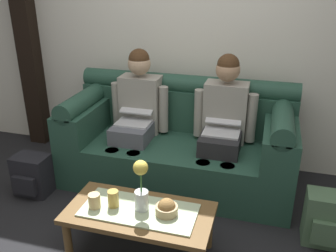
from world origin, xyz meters
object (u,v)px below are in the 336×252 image
couch (179,143)px  person_left (137,111)px  backpack_left (32,175)px  cup_near_left (113,199)px  coffee_table (139,216)px  snack_bowl (167,208)px  backpack_right (327,220)px  cup_near_right (94,201)px  person_right (223,120)px  flower_vase (141,186)px

couch → person_left: (-0.40, -0.00, 0.28)m
backpack_left → cup_near_left: bearing=-25.2°
coffee_table → snack_bowl: snack_bowl is taller
coffee_table → snack_bowl: size_ratio=6.75×
backpack_right → backpack_left: (-2.46, -0.02, -0.02)m
cup_near_right → backpack_left: 1.06m
person_right → backpack_left: person_right is taller
person_left → snack_bowl: bearing=-60.9°
cup_near_right → cup_near_left: bearing=21.8°
cup_near_left → backpack_right: (1.45, 0.49, -0.23)m
flower_vase → cup_near_right: flower_vase is taller
person_left → coffee_table: size_ratio=1.22×
snack_bowl → backpack_right: snack_bowl is taller
cup_near_right → backpack_right: (1.57, 0.54, -0.23)m
cup_near_left → cup_near_right: cup_near_left is taller
cup_near_left → backpack_left: 1.14m
couch → backpack_right: couch is taller
couch → backpack_left: (-1.19, -0.61, -0.19)m
backpack_right → snack_bowl: bearing=-156.1°
coffee_table → backpack_right: (1.27, 0.48, -0.12)m
person_right → backpack_left: bearing=-159.0°
snack_bowl → cup_near_right: snack_bowl is taller
person_right → snack_bowl: (-0.21, -1.07, -0.24)m
coffee_table → cup_near_left: bearing=-176.9°
snack_bowl → cup_near_right: bearing=-172.8°
person_right → snack_bowl: bearing=-101.2°
snack_bowl → backpack_left: 1.48m
snack_bowl → cup_near_right: size_ratio=1.48×
cup_near_left → cup_near_right: size_ratio=1.18×
person_left → flower_vase: person_left is taller
cup_near_right → backpack_left: bearing=149.7°
flower_vase → snack_bowl: bearing=-1.4°
couch → backpack_left: size_ratio=5.63×
couch → snack_bowl: size_ratio=13.92×
coffee_table → backpack_left: bearing=158.7°
snack_bowl → cup_near_left: 0.38m
couch → person_right: 0.49m
person_left → flower_vase: (0.42, -1.07, -0.10)m
backpack_left → snack_bowl: bearing=-18.3°
couch → backpack_left: couch is taller
flower_vase → backpack_right: size_ratio=0.91×
cup_near_right → backpack_left: cup_near_right is taller
couch → cup_near_left: (-0.18, -1.09, 0.06)m
person_left → cup_near_left: 1.13m
cup_near_right → backpack_right: bearing=19.0°
backpack_right → couch: bearing=154.9°
person_left → backpack_right: size_ratio=3.02×
flower_vase → backpack_left: flower_vase is taller
flower_vase → person_right: bearing=70.0°
cup_near_left → backpack_right: size_ratio=0.29×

